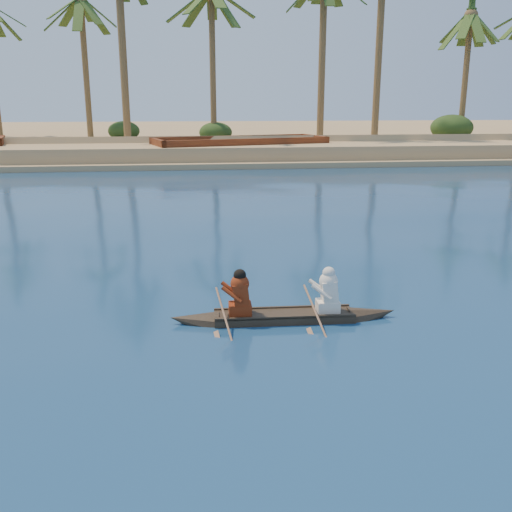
{
  "coord_description": "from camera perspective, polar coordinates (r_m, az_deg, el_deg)",
  "views": [
    {
      "loc": [
        -9.88,
        -14.59,
        4.28
      ],
      "look_at": [
        -8.38,
        -2.47,
        0.94
      ],
      "focal_mm": 40.0,
      "sensor_mm": 36.0,
      "label": 1
    }
  ],
  "objects": [
    {
      "name": "sandy_embankment",
      "position": [
        62.38,
        2.12,
        11.82
      ],
      "size": [
        150.0,
        51.0,
        1.5
      ],
      "color": "tan",
      "rests_on": "ground"
    },
    {
      "name": "barge_mid",
      "position": [
        41.93,
        -1.6,
        10.41
      ],
      "size": [
        12.98,
        7.09,
        2.06
      ],
      "rotation": [
        0.0,
        0.0,
        0.26
      ],
      "color": "brown",
      "rests_on": "ground"
    },
    {
      "name": "canoe",
      "position": [
        11.49,
        2.83,
        -5.32
      ],
      "size": [
        4.59,
        0.76,
        1.26
      ],
      "rotation": [
        0.0,
        0.0,
        -0.03
      ],
      "color": "#372A1E",
      "rests_on": "ground"
    },
    {
      "name": "palm_grove",
      "position": [
        50.7,
        4.46,
        19.45
      ],
      "size": [
        110.0,
        14.0,
        16.0
      ],
      "primitive_type": null,
      "color": "#2F4F1C",
      "rests_on": "ground"
    },
    {
      "name": "shrub_cluster",
      "position": [
        47.24,
        5.14,
        11.48
      ],
      "size": [
        100.0,
        6.0,
        2.4
      ],
      "primitive_type": null,
      "color": "#263A15",
      "rests_on": "ground"
    }
  ]
}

